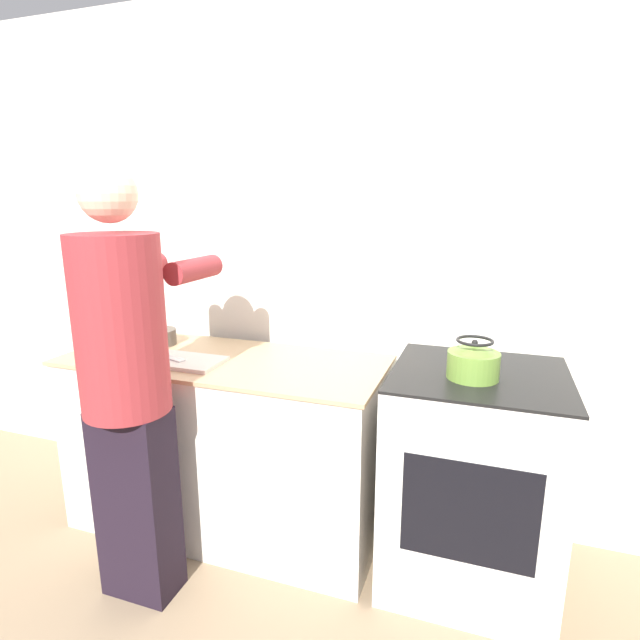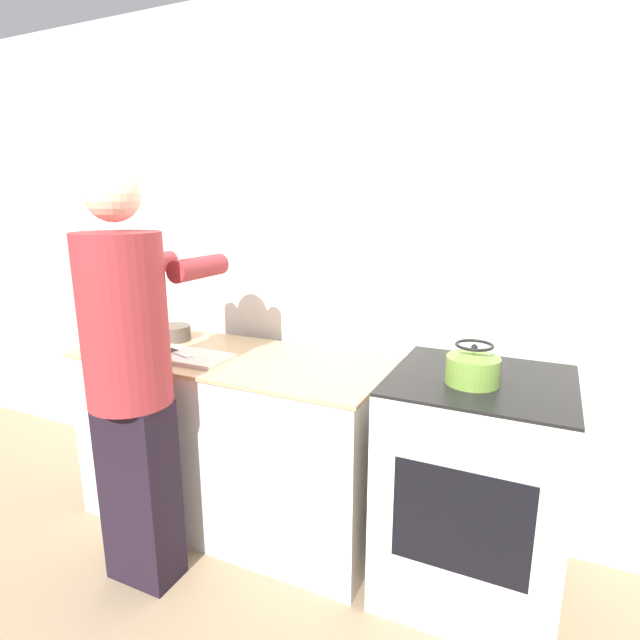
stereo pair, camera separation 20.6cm
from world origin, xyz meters
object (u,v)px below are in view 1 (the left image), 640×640
canister_jar (119,331)px  knife (168,357)px  bowl_prep (159,337)px  oven (472,477)px  kettle (473,362)px  person (128,378)px  cutting_board (180,361)px

canister_jar → knife: bearing=-18.0°
bowl_prep → oven: bearing=-3.0°
bowl_prep → canister_jar: 0.20m
oven → bowl_prep: size_ratio=5.40×
kettle → canister_jar: size_ratio=1.22×
oven → bowl_prep: (-1.60, 0.08, 0.45)m
oven → knife: oven is taller
oven → bowl_prep: bearing=177.0°
oven → canister_jar: 1.83m
knife → kettle: 1.36m
kettle → oven: bearing=69.1°
oven → canister_jar: (-1.76, -0.02, 0.49)m
knife → bowl_prep: bowl_prep is taller
person → oven: bearing=22.3°
bowl_prep → canister_jar: size_ratio=1.06×
cutting_board → bowl_prep: bearing=141.5°
cutting_board → bowl_prep: size_ratio=2.27×
knife → cutting_board: bearing=20.2°
oven → kettle: 0.54m
oven → kettle: kettle is taller
bowl_prep → person: bearing=-63.2°
kettle → bowl_prep: kettle is taller
kettle → canister_jar: 1.74m
person → bowl_prep: size_ratio=10.01×
kettle → canister_jar: (-1.74, 0.06, -0.04)m
person → knife: 0.40m
cutting_board → knife: knife is taller
knife → canister_jar: (-0.38, 0.12, 0.06)m
oven → canister_jar: size_ratio=5.72×
oven → kettle: size_ratio=4.70×
cutting_board → kettle: bearing=2.9°
bowl_prep → canister_jar: (-0.17, -0.10, 0.04)m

